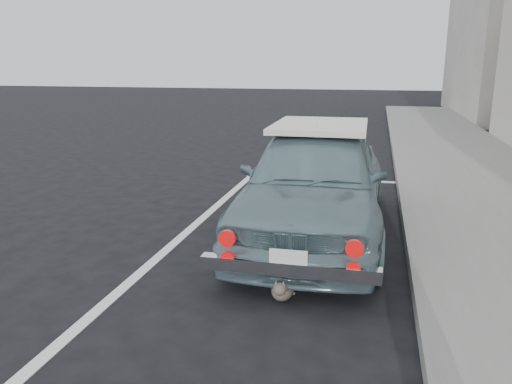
# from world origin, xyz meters

# --- Properties ---
(building_far) EXTENTS (3.50, 10.00, 8.00)m
(building_far) POSITION_xyz_m (6.35, 20.00, 4.00)
(building_far) COLOR #ADA69D
(building_far) RESTS_ON ground
(pline_front) EXTENTS (3.00, 0.12, 0.01)m
(pline_front) POSITION_xyz_m (0.50, 6.50, 0.00)
(pline_front) COLOR silver
(pline_front) RESTS_ON ground
(pline_side) EXTENTS (0.12, 7.00, 0.01)m
(pline_side) POSITION_xyz_m (-0.90, 3.00, 0.00)
(pline_side) COLOR silver
(pline_side) RESTS_ON ground
(retro_coupe) EXTENTS (1.71, 4.16, 1.41)m
(retro_coupe) POSITION_xyz_m (0.70, 3.33, 0.71)
(retro_coupe) COLOR slate
(retro_coupe) RESTS_ON ground
(cat) EXTENTS (0.21, 0.47, 0.25)m
(cat) POSITION_xyz_m (0.64, 1.46, 0.11)
(cat) COLOR #655A4C
(cat) RESTS_ON ground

